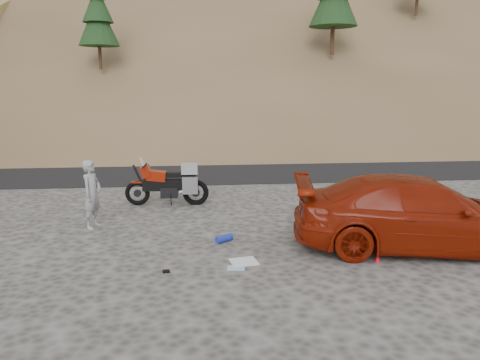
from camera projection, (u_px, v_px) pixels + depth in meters
name	position (u px, v px, depth m)	size (l,w,h in m)	color
ground	(173.00, 236.00, 10.71)	(140.00, 140.00, 0.00)	#3B3A37
road	(182.00, 169.00, 19.49)	(120.00, 7.00, 0.05)	black
hillside	(186.00, 11.00, 48.41)	(120.00, 73.00, 46.72)	brown
motorcycle	(171.00, 184.00, 13.41)	(2.41, 0.76, 1.43)	black
man	(94.00, 228.00, 11.35)	(0.61, 0.40, 1.66)	#949499
red_car	(417.00, 248.00, 9.91)	(2.13, 5.24, 1.52)	maroon
gear_white_cloth	(244.00, 262.00, 9.12)	(0.51, 0.45, 0.02)	white
gear_blue_mat	(224.00, 239.00, 10.29)	(0.16, 0.16, 0.39)	#1C2FA8
gear_funnel	(377.00, 258.00, 9.12)	(0.13, 0.13, 0.17)	red
gear_glove_b	(166.00, 271.00, 8.61)	(0.13, 0.09, 0.04)	black
gear_blue_cloth	(236.00, 268.00, 8.81)	(0.33, 0.24, 0.01)	#9BC5F0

